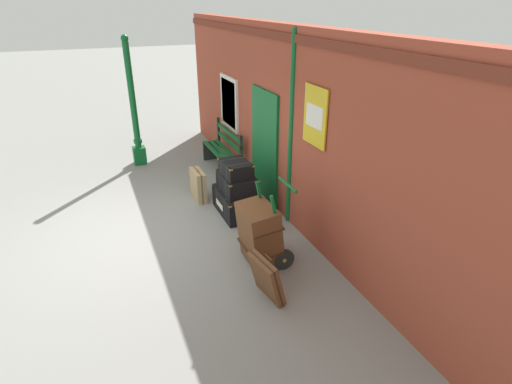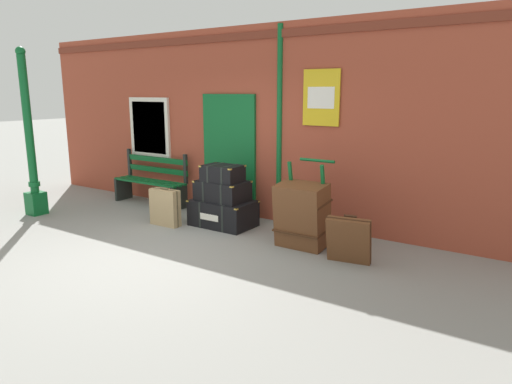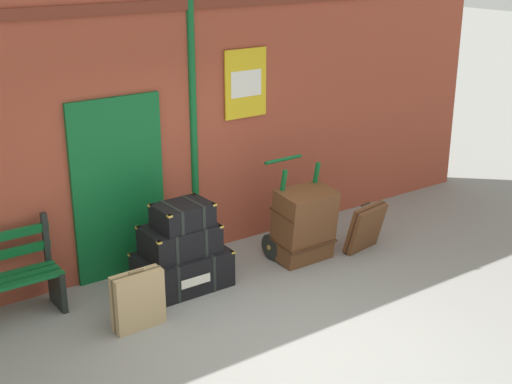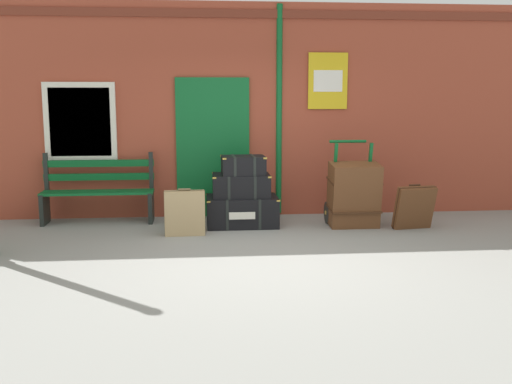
{
  "view_description": "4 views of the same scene",
  "coord_description": "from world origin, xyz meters",
  "px_view_note": "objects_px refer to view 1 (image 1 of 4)",
  "views": [
    {
      "loc": [
        6.12,
        -0.5,
        3.54
      ],
      "look_at": [
        0.94,
        1.65,
        0.89
      ],
      "focal_mm": 28.76,
      "sensor_mm": 36.0,
      "label": 1
    },
    {
      "loc": [
        4.32,
        -3.99,
        2.14
      ],
      "look_at": [
        0.38,
        1.94,
        0.58
      ],
      "focal_mm": 32.24,
      "sensor_mm": 36.0,
      "label": 2
    },
    {
      "loc": [
        -3.65,
        -4.64,
        3.72
      ],
      "look_at": [
        0.97,
        1.83,
        0.88
      ],
      "focal_mm": 50.12,
      "sensor_mm": 36.0,
      "label": 3
    },
    {
      "loc": [
        -0.71,
        -6.65,
        1.88
      ],
      "look_at": [
        0.07,
        1.58,
        0.51
      ],
      "focal_mm": 42.14,
      "sensor_mm": 36.0,
      "label": 4
    }
  ],
  "objects_px": {
    "suitcase_oxblood": "(267,278)",
    "steamer_trunk_middle": "(237,183)",
    "platform_bench": "(223,151)",
    "lamp_post": "(135,119)",
    "porters_trolley": "(270,243)",
    "large_brown_trunk": "(260,234)",
    "steamer_trunk_top": "(236,169)",
    "steamer_trunk_base": "(237,202)",
    "suitcase_olive": "(198,185)"
  },
  "relations": [
    {
      "from": "steamer_trunk_top",
      "to": "porters_trolley",
      "type": "bearing_deg",
      "value": -1.17
    },
    {
      "from": "steamer_trunk_base",
      "to": "steamer_trunk_middle",
      "type": "distance_m",
      "value": 0.37
    },
    {
      "from": "lamp_post",
      "to": "suitcase_oxblood",
      "type": "distance_m",
      "value": 5.67
    },
    {
      "from": "steamer_trunk_base",
      "to": "suitcase_olive",
      "type": "distance_m",
      "value": 0.95
    },
    {
      "from": "steamer_trunk_base",
      "to": "steamer_trunk_top",
      "type": "relative_size",
      "value": 1.62
    },
    {
      "from": "platform_bench",
      "to": "steamer_trunk_base",
      "type": "relative_size",
      "value": 1.58
    },
    {
      "from": "steamer_trunk_middle",
      "to": "suitcase_olive",
      "type": "bearing_deg",
      "value": -146.93
    },
    {
      "from": "lamp_post",
      "to": "steamer_trunk_middle",
      "type": "relative_size",
      "value": 3.52
    },
    {
      "from": "steamer_trunk_middle",
      "to": "steamer_trunk_top",
      "type": "xyz_separation_m",
      "value": [
        0.03,
        -0.03,
        0.29
      ]
    },
    {
      "from": "suitcase_olive",
      "to": "large_brown_trunk",
      "type": "bearing_deg",
      "value": 6.72
    },
    {
      "from": "suitcase_oxblood",
      "to": "steamer_trunk_middle",
      "type": "bearing_deg",
      "value": 168.63
    },
    {
      "from": "steamer_trunk_top",
      "to": "suitcase_oxblood",
      "type": "relative_size",
      "value": 0.99
    },
    {
      "from": "suitcase_oxblood",
      "to": "suitcase_olive",
      "type": "relative_size",
      "value": 0.99
    },
    {
      "from": "steamer_trunk_middle",
      "to": "porters_trolley",
      "type": "height_order",
      "value": "porters_trolley"
    },
    {
      "from": "lamp_post",
      "to": "porters_trolley",
      "type": "bearing_deg",
      "value": 14.36
    },
    {
      "from": "steamer_trunk_base",
      "to": "porters_trolley",
      "type": "distance_m",
      "value": 1.56
    },
    {
      "from": "steamer_trunk_base",
      "to": "porters_trolley",
      "type": "xyz_separation_m",
      "value": [
        1.56,
        -0.05,
        0.06
      ]
    },
    {
      "from": "porters_trolley",
      "to": "lamp_post",
      "type": "bearing_deg",
      "value": -165.64
    },
    {
      "from": "platform_bench",
      "to": "porters_trolley",
      "type": "xyz_separation_m",
      "value": [
        3.63,
        -0.48,
        -0.17
      ]
    },
    {
      "from": "suitcase_oxblood",
      "to": "suitcase_olive",
      "type": "bearing_deg",
      "value": -179.35
    },
    {
      "from": "porters_trolley",
      "to": "large_brown_trunk",
      "type": "xyz_separation_m",
      "value": [
        -0.0,
        -0.17,
        0.19
      ]
    },
    {
      "from": "porters_trolley",
      "to": "large_brown_trunk",
      "type": "bearing_deg",
      "value": -90.0
    },
    {
      "from": "platform_bench",
      "to": "suitcase_olive",
      "type": "xyz_separation_m",
      "value": [
        1.27,
        -0.94,
        -0.15
      ]
    },
    {
      "from": "lamp_post",
      "to": "platform_bench",
      "type": "bearing_deg",
      "value": 56.33
    },
    {
      "from": "large_brown_trunk",
      "to": "steamer_trunk_middle",
      "type": "bearing_deg",
      "value": 171.55
    },
    {
      "from": "steamer_trunk_base",
      "to": "large_brown_trunk",
      "type": "relative_size",
      "value": 1.1
    },
    {
      "from": "porters_trolley",
      "to": "suitcase_oxblood",
      "type": "distance_m",
      "value": 0.9
    },
    {
      "from": "lamp_post",
      "to": "steamer_trunk_base",
      "type": "height_order",
      "value": "lamp_post"
    },
    {
      "from": "porters_trolley",
      "to": "steamer_trunk_middle",
      "type": "bearing_deg",
      "value": 177.85
    },
    {
      "from": "steamer_trunk_middle",
      "to": "suitcase_oxblood",
      "type": "relative_size",
      "value": 1.29
    },
    {
      "from": "platform_bench",
      "to": "large_brown_trunk",
      "type": "relative_size",
      "value": 1.73
    },
    {
      "from": "platform_bench",
      "to": "lamp_post",
      "type": "bearing_deg",
      "value": -123.67
    },
    {
      "from": "lamp_post",
      "to": "large_brown_trunk",
      "type": "xyz_separation_m",
      "value": [
        4.77,
        1.05,
        -0.62
      ]
    },
    {
      "from": "porters_trolley",
      "to": "large_brown_trunk",
      "type": "height_order",
      "value": "porters_trolley"
    },
    {
      "from": "platform_bench",
      "to": "steamer_trunk_middle",
      "type": "xyz_separation_m",
      "value": [
        2.06,
        -0.43,
        0.14
      ]
    },
    {
      "from": "platform_bench",
      "to": "porters_trolley",
      "type": "bearing_deg",
      "value": -7.6
    },
    {
      "from": "steamer_trunk_base",
      "to": "suitcase_olive",
      "type": "bearing_deg",
      "value": -147.69
    },
    {
      "from": "lamp_post",
      "to": "steamer_trunk_top",
      "type": "relative_size",
      "value": 4.59
    },
    {
      "from": "steamer_trunk_middle",
      "to": "steamer_trunk_top",
      "type": "relative_size",
      "value": 1.3
    },
    {
      "from": "steamer_trunk_middle",
      "to": "porters_trolley",
      "type": "relative_size",
      "value": 0.68
    },
    {
      "from": "large_brown_trunk",
      "to": "suitcase_oxblood",
      "type": "xyz_separation_m",
      "value": [
        0.79,
        -0.24,
        -0.15
      ]
    },
    {
      "from": "lamp_post",
      "to": "steamer_trunk_top",
      "type": "distance_m",
      "value": 3.46
    },
    {
      "from": "platform_bench",
      "to": "steamer_trunk_top",
      "type": "bearing_deg",
      "value": -12.24
    },
    {
      "from": "lamp_post",
      "to": "suitcase_olive",
      "type": "relative_size",
      "value": 4.52
    },
    {
      "from": "steamer_trunk_base",
      "to": "steamer_trunk_middle",
      "type": "bearing_deg",
      "value": 151.94
    },
    {
      "from": "steamer_trunk_middle",
      "to": "large_brown_trunk",
      "type": "distance_m",
      "value": 1.6
    },
    {
      "from": "steamer_trunk_middle",
      "to": "steamer_trunk_base",
      "type": "bearing_deg",
      "value": -28.06
    },
    {
      "from": "lamp_post",
      "to": "steamer_trunk_base",
      "type": "relative_size",
      "value": 2.84
    },
    {
      "from": "lamp_post",
      "to": "porters_trolley",
      "type": "xyz_separation_m",
      "value": [
        4.77,
        1.22,
        -0.81
      ]
    },
    {
      "from": "lamp_post",
      "to": "suitcase_oxblood",
      "type": "height_order",
      "value": "lamp_post"
    }
  ]
}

